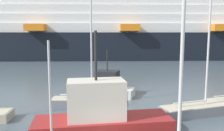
{
  "coord_description": "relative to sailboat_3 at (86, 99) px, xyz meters",
  "views": [
    {
      "loc": [
        -0.64,
        -10.56,
        6.35
      ],
      "look_at": [
        0.0,
        14.89,
        3.02
      ],
      "focal_mm": 37.36,
      "sensor_mm": 36.0,
      "label": 1
    }
  ],
  "objects": [
    {
      "name": "cruise_ship",
      "position": [
        -4.0,
        44.55,
        6.74
      ],
      "size": [
        127.49,
        21.2,
        22.53
      ],
      "rotation": [
        0.0,
        0.0,
        0.01
      ],
      "color": "black",
      "rests_on": "ground_plane"
    },
    {
      "name": "fishing_boat_2",
      "position": [
        1.75,
        3.19,
        0.45
      ],
      "size": [
        6.53,
        3.97,
        4.82
      ],
      "rotation": [
        0.0,
        0.0,
        -0.31
      ],
      "color": "white",
      "rests_on": "ground_plane"
    },
    {
      "name": "fishing_boat_0",
      "position": [
        1.47,
        -6.98,
        0.83
      ],
      "size": [
        8.74,
        3.55,
        6.61
      ],
      "rotation": [
        0.0,
        0.0,
        3.27
      ],
      "color": "maroon",
      "rests_on": "ground_plane"
    },
    {
      "name": "sailboat_5",
      "position": [
        9.35,
        -2.94,
        0.09
      ],
      "size": [
        6.88,
        3.59,
        11.68
      ],
      "rotation": [
        0.0,
        0.0,
        0.29
      ],
      "color": "gray",
      "rests_on": "ground_plane"
    },
    {
      "name": "sailboat_3",
      "position": [
        0.0,
        0.0,
        0.0
      ],
      "size": [
        6.5,
        1.86,
        10.41
      ],
      "rotation": [
        0.0,
        0.0,
        -0.02
      ],
      "color": "gray",
      "rests_on": "ground_plane"
    }
  ]
}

